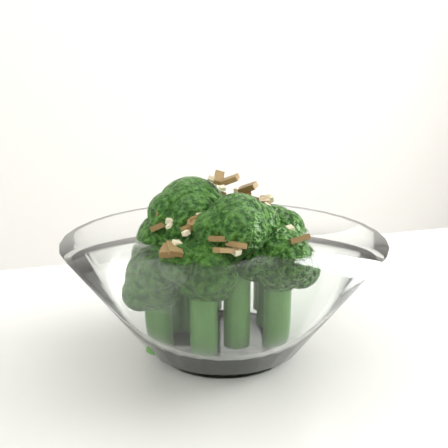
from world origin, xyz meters
name	(u,v)px	position (x,y,z in m)	size (l,w,h in m)	color
broccoli_dish	(223,282)	(-0.31, 0.12, 0.80)	(0.24, 0.24, 0.14)	white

